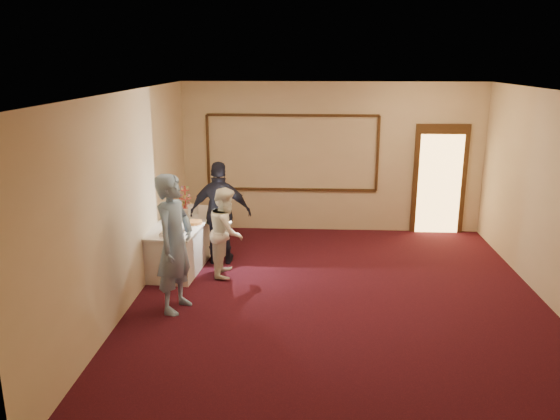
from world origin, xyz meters
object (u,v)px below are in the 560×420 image
(buffet_table, at_px, (184,242))
(cupcake_stand, at_px, (185,199))
(pavlova_tray, at_px, (176,229))
(plate_stack_a, at_px, (178,215))
(man, at_px, (175,244))
(guest, at_px, (221,213))
(plate_stack_b, at_px, (193,210))
(tart, at_px, (195,223))
(woman, at_px, (226,232))

(buffet_table, relative_size, cupcake_stand, 5.03)
(pavlova_tray, bearing_deg, plate_stack_a, 100.29)
(pavlova_tray, bearing_deg, cupcake_stand, 97.27)
(buffet_table, relative_size, man, 1.11)
(pavlova_tray, xyz_separation_m, guest, (0.58, 0.83, 0.04))
(cupcake_stand, xyz_separation_m, man, (0.45, -2.68, 0.05))
(man, bearing_deg, plate_stack_b, 21.38)
(buffet_table, height_order, cupcake_stand, cupcake_stand)
(buffet_table, bearing_deg, tart, -40.34)
(tart, bearing_deg, buffet_table, 139.66)
(tart, relative_size, guest, 0.17)
(tart, xyz_separation_m, woman, (0.57, -0.23, -0.07))
(man, bearing_deg, guest, 5.65)
(buffet_table, height_order, tart, tart)
(plate_stack_b, height_order, man, man)
(man, bearing_deg, plate_stack_a, 27.84)
(plate_stack_a, xyz_separation_m, plate_stack_b, (0.18, 0.36, -0.01))
(plate_stack_b, distance_m, woman, 1.12)
(plate_stack_b, xyz_separation_m, tart, (0.15, -0.62, -0.05))
(pavlova_tray, relative_size, plate_stack_a, 2.60)
(buffet_table, distance_m, pavlova_tray, 0.89)
(plate_stack_a, xyz_separation_m, man, (0.38, -1.83, 0.12))
(buffet_table, xyz_separation_m, guest, (0.64, 0.08, 0.50))
(plate_stack_a, relative_size, woman, 0.15)
(pavlova_tray, height_order, cupcake_stand, cupcake_stand)
(guest, bearing_deg, woman, 107.19)
(guest, bearing_deg, buffet_table, 5.80)
(cupcake_stand, relative_size, tart, 1.45)
(cupcake_stand, bearing_deg, plate_stack_a, -85.64)
(cupcake_stand, xyz_separation_m, plate_stack_a, (0.06, -0.85, -0.07))
(plate_stack_b, xyz_separation_m, woman, (0.72, -0.85, -0.12))
(cupcake_stand, relative_size, man, 0.22)
(guest, bearing_deg, tart, 35.06)
(plate_stack_b, height_order, woman, woman)
(buffet_table, distance_m, plate_stack_b, 0.63)
(plate_stack_b, relative_size, guest, 0.11)
(buffet_table, bearing_deg, pavlova_tray, -85.29)
(cupcake_stand, bearing_deg, woman, -54.37)
(plate_stack_a, bearing_deg, guest, 1.98)
(pavlova_tray, bearing_deg, man, -77.00)
(tart, distance_m, man, 1.58)
(pavlova_tray, xyz_separation_m, man, (0.24, -1.02, 0.12))
(cupcake_stand, height_order, woman, woman)
(plate_stack_a, xyz_separation_m, guest, (0.72, 0.02, 0.03))
(buffet_table, xyz_separation_m, pavlova_tray, (0.06, -0.75, 0.46))
(man, height_order, woman, man)
(buffet_table, distance_m, guest, 0.81)
(tart, relative_size, woman, 0.20)
(buffet_table, height_order, plate_stack_b, plate_stack_b)
(cupcake_stand, relative_size, guest, 0.24)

